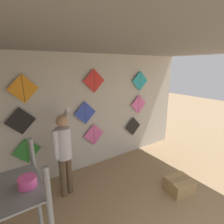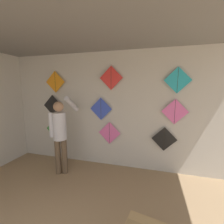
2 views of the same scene
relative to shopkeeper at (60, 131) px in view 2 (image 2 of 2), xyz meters
name	(u,v)px [view 2 (image 2 of 2)]	position (x,y,z in m)	size (l,w,h in m)	color
back_panel	(107,111)	(0.88, 0.69, 0.40)	(5.86, 0.06, 2.80)	beige
ceiling_slab	(62,14)	(0.88, -1.10, 1.82)	(5.86, 4.32, 0.04)	gray
shopkeeper	(60,131)	(0.00, 0.00, 0.00)	(0.43, 0.68, 1.78)	brown
kite_0	(55,129)	(-0.57, 0.60, -0.15)	(0.55, 0.01, 0.55)	#338C38
kite_1	(109,133)	(0.97, 0.60, -0.14)	(0.55, 0.01, 0.55)	pink
kite_2	(164,139)	(2.25, 0.60, -0.18)	(0.55, 0.01, 0.55)	black
kite_3	(53,105)	(-0.60, 0.60, 0.50)	(0.55, 0.01, 0.55)	black
kite_4	(101,109)	(0.76, 0.60, 0.45)	(0.55, 0.01, 0.55)	blue
kite_5	(175,112)	(2.44, 0.60, 0.45)	(0.55, 0.01, 0.55)	pink
kite_6	(55,82)	(-0.49, 0.60, 1.11)	(0.55, 0.01, 0.55)	orange
kite_7	(111,78)	(1.02, 0.60, 1.18)	(0.55, 0.01, 0.55)	red
kite_8	(178,80)	(2.45, 0.60, 1.11)	(0.55, 0.01, 0.55)	#28B2C6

